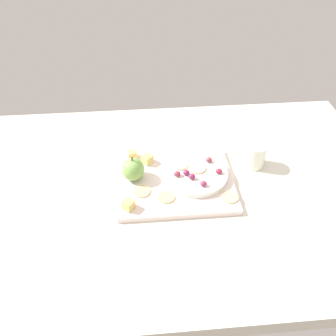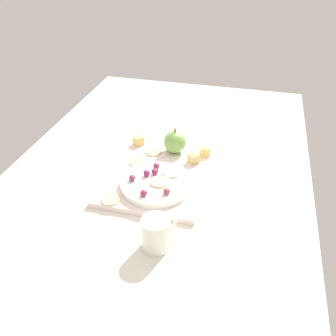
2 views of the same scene
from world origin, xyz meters
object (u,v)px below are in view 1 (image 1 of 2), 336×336
at_px(cheese_cube_1, 132,155).
at_px(cheese_cube_0, 128,205).
at_px(grape_3, 192,176).
at_px(serving_dish, 196,174).
at_px(platter, 176,182).
at_px(cheese_cube_2, 147,159).
at_px(cracker_0, 230,197).
at_px(grape_2, 186,173).
at_px(grape_1, 209,160).
at_px(apple_whole, 133,169).
at_px(apple_slice_1, 197,168).
at_px(grape_0, 177,174).
at_px(cracker_2, 166,197).
at_px(cracker_1, 142,191).
at_px(cup, 255,155).
at_px(apple_slice_0, 180,165).
at_px(grape_5, 219,171).
at_px(grape_4, 203,184).

bearing_deg(cheese_cube_1, cheese_cube_0, -93.20).
bearing_deg(grape_3, serving_dish, 60.28).
xyz_separation_m(platter, serving_dish, (0.06, 0.01, 0.02)).
distance_m(cheese_cube_2, cracker_0, 0.28).
bearing_deg(grape_2, cheese_cube_1, 144.61).
relative_size(cheese_cube_2, grape_1, 1.41).
xyz_separation_m(apple_whole, cheese_cube_2, (0.04, 0.07, -0.02)).
bearing_deg(grape_3, apple_slice_1, 61.91).
bearing_deg(grape_2, grape_0, -172.91).
bearing_deg(cracker_2, platter, 63.77).
height_order(platter, cracker_1, cracker_1).
xyz_separation_m(cheese_cube_2, cup, (0.33, -0.02, 0.01)).
height_order(cheese_cube_2, grape_1, grape_1).
height_order(platter, cup, cup).
relative_size(platter, apple_slice_0, 7.02).
xyz_separation_m(platter, cheese_cube_0, (-0.14, -0.10, 0.02)).
bearing_deg(cheese_cube_1, cracker_0, -36.15).
relative_size(cracker_0, cracker_2, 1.00).
xyz_separation_m(serving_dish, cracker_1, (-0.16, -0.05, -0.01)).
bearing_deg(cheese_cube_2, apple_slice_0, -23.94).
bearing_deg(cheese_cube_1, grape_5, -24.20).
xyz_separation_m(grape_2, grape_3, (0.01, -0.02, 0.00)).
bearing_deg(cracker_1, cup, 17.00).
relative_size(cracker_1, cup, 0.56).
xyz_separation_m(grape_2, apple_slice_1, (0.04, 0.02, -0.01)).
distance_m(grape_0, cup, 0.26).
bearing_deg(cup, cheese_cube_2, 176.71).
bearing_deg(grape_5, cheese_cube_2, 157.10).
height_order(cracker_1, cracker_2, same).
distance_m(grape_2, grape_5, 0.10).
distance_m(grape_0, apple_slice_0, 0.05).
relative_size(grape_2, cup, 0.22).
xyz_separation_m(grape_3, apple_slice_1, (0.02, 0.04, -0.01)).
relative_size(platter, grape_1, 17.34).
relative_size(apple_whole, grape_3, 3.49).
relative_size(cheese_cube_2, grape_5, 1.41).
distance_m(cracker_2, apple_slice_0, 0.13).
bearing_deg(apple_whole, serving_dish, -2.73).
bearing_deg(cracker_0, cup, 54.39).
distance_m(cheese_cube_2, grape_5, 0.23).
xyz_separation_m(cheese_cube_0, cheese_cube_2, (0.06, 0.19, 0.00)).
height_order(cracker_1, grape_0, grape_0).
bearing_deg(cup, serving_dish, -163.65).
bearing_deg(grape_5, cheese_cube_0, -159.39).
xyz_separation_m(cheese_cube_2, cracker_0, (0.22, -0.17, -0.01)).
bearing_deg(grape_2, grape_1, 34.60).
bearing_deg(cracker_1, grape_3, 8.85).
height_order(grape_0, apple_slice_0, grape_0).
bearing_deg(cup, grape_4, -147.02).
relative_size(serving_dish, apple_slice_0, 3.91).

